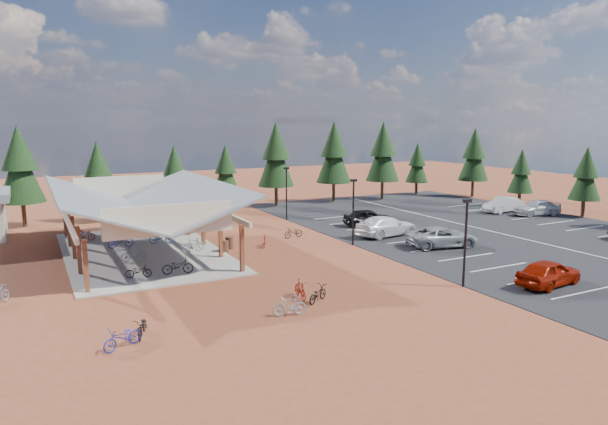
# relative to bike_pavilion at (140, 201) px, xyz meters

# --- Properties ---
(ground) EXTENTS (140.00, 140.00, 0.00)m
(ground) POSITION_rel_bike_pavilion_xyz_m (10.00, -7.00, -3.82)
(ground) COLOR brown
(ground) RESTS_ON ground
(asphalt_lot) EXTENTS (27.00, 44.00, 0.04)m
(asphalt_lot) POSITION_rel_bike_pavilion_xyz_m (28.50, -4.00, -3.80)
(asphalt_lot) COLOR black
(asphalt_lot) RESTS_ON ground
(concrete_pad) EXTENTS (10.60, 18.60, 0.10)m
(concrete_pad) POSITION_rel_bike_pavilion_xyz_m (0.00, 0.00, -3.77)
(concrete_pad) COLOR gray
(concrete_pad) RESTS_ON ground
(bike_pavilion) EXTENTS (11.65, 19.40, 4.97)m
(bike_pavilion) POSITION_rel_bike_pavilion_xyz_m (0.00, 0.00, 0.00)
(bike_pavilion) COLOR brown
(bike_pavilion) RESTS_ON concrete_pad
(lamp_post_0) EXTENTS (0.50, 0.25, 5.14)m
(lamp_post_0) POSITION_rel_bike_pavilion_xyz_m (15.00, -17.00, -0.85)
(lamp_post_0) COLOR black
(lamp_post_0) RESTS_ON ground
(lamp_post_1) EXTENTS (0.50, 0.25, 5.14)m
(lamp_post_1) POSITION_rel_bike_pavilion_xyz_m (15.00, -5.00, -0.85)
(lamp_post_1) COLOR black
(lamp_post_1) RESTS_ON ground
(lamp_post_2) EXTENTS (0.50, 0.25, 5.14)m
(lamp_post_2) POSITION_rel_bike_pavilion_xyz_m (15.00, 7.00, -0.85)
(lamp_post_2) COLOR black
(lamp_post_2) RESTS_ON ground
(trash_bin_0) EXTENTS (0.60, 0.60, 0.90)m
(trash_bin_0) POSITION_rel_bike_pavilion_xyz_m (5.33, -2.80, -3.37)
(trash_bin_0) COLOR #4B2E1A
(trash_bin_0) RESTS_ON ground
(trash_bin_1) EXTENTS (0.60, 0.60, 0.90)m
(trash_bin_1) POSITION_rel_bike_pavilion_xyz_m (6.10, -1.72, -3.37)
(trash_bin_1) COLOR #4B2E1A
(trash_bin_1) RESTS_ON ground
(pine_1) EXTENTS (3.96, 3.96, 9.22)m
(pine_1) POSITION_rel_bike_pavilion_xyz_m (-7.63, 14.91, 1.81)
(pine_1) COLOR #382314
(pine_1) RESTS_ON ground
(pine_2) EXTENTS (3.29, 3.29, 7.67)m
(pine_2) POSITION_rel_bike_pavilion_xyz_m (-1.15, 14.46, 0.86)
(pine_2) COLOR #382314
(pine_2) RESTS_ON ground
(pine_3) EXTENTS (3.06, 3.06, 7.13)m
(pine_3) POSITION_rel_bike_pavilion_xyz_m (6.15, 14.64, 0.52)
(pine_3) COLOR #382314
(pine_3) RESTS_ON ground
(pine_4) EXTENTS (3.03, 3.03, 7.06)m
(pine_4) POSITION_rel_bike_pavilion_xyz_m (11.89, 15.69, 0.48)
(pine_4) COLOR #382314
(pine_4) RESTS_ON ground
(pine_5) EXTENTS (4.04, 4.04, 9.42)m
(pine_5) POSITION_rel_bike_pavilion_xyz_m (17.71, 15.46, 1.93)
(pine_5) COLOR #382314
(pine_5) RESTS_ON ground
(pine_6) EXTENTS (4.09, 4.09, 9.53)m
(pine_6) POSITION_rel_bike_pavilion_xyz_m (25.19, 15.44, 2.00)
(pine_6) COLOR #382314
(pine_6) RESTS_ON ground
(pine_7) EXTENTS (4.06, 4.06, 9.45)m
(pine_7) POSITION_rel_bike_pavilion_xyz_m (31.51, 14.47, 1.95)
(pine_7) COLOR #382314
(pine_7) RESTS_ON ground
(pine_8) EXTENTS (2.90, 2.90, 6.75)m
(pine_8) POSITION_rel_bike_pavilion_xyz_m (37.99, 15.96, 0.29)
(pine_8) COLOR #382314
(pine_8) RESTS_ON ground
(pine_11) EXTENTS (3.02, 3.02, 7.03)m
(pine_11) POSITION_rel_bike_pavilion_xyz_m (42.38, -4.81, 0.47)
(pine_11) COLOR #382314
(pine_11) RESTS_ON ground
(pine_12) EXTENTS (2.77, 2.77, 6.46)m
(pine_12) POSITION_rel_bike_pavilion_xyz_m (42.10, 2.88, 0.12)
(pine_12) COLOR #382314
(pine_12) RESTS_ON ground
(pine_13) EXTENTS (3.72, 3.72, 8.66)m
(pine_13) POSITION_rel_bike_pavilion_xyz_m (43.02, 11.09, 1.46)
(pine_13) COLOR #382314
(pine_13) RESTS_ON ground
(bike_0) EXTENTS (1.64, 0.90, 0.82)m
(bike_0) POSITION_rel_bike_pavilion_xyz_m (-1.53, -6.85, -3.31)
(bike_0) COLOR black
(bike_0) RESTS_ON concrete_pad
(bike_1) EXTENTS (1.75, 0.71, 1.02)m
(bike_1) POSITION_rel_bike_pavilion_xyz_m (-1.08, -2.76, -3.21)
(bike_1) COLOR gray
(bike_1) RESTS_ON concrete_pad
(bike_2) EXTENTS (1.95, 0.87, 0.99)m
(bike_2) POSITION_rel_bike_pavilion_xyz_m (-1.25, 1.82, -3.23)
(bike_2) COLOR navy
(bike_2) RESTS_ON concrete_pad
(bike_3) EXTENTS (1.52, 0.59, 0.89)m
(bike_3) POSITION_rel_bike_pavilion_xyz_m (-3.36, 5.63, -3.28)
(bike_3) COLOR maroon
(bike_3) RESTS_ON concrete_pad
(bike_4) EXTENTS (1.99, 0.96, 1.00)m
(bike_4) POSITION_rel_bike_pavilion_xyz_m (0.80, -7.13, -3.22)
(bike_4) COLOR black
(bike_4) RESTS_ON concrete_pad
(bike_5) EXTENTS (1.82, 0.86, 1.06)m
(bike_5) POSITION_rel_bike_pavilion_xyz_m (3.21, -2.05, -3.20)
(bike_5) COLOR gray
(bike_5) RESTS_ON concrete_pad
(bike_6) EXTENTS (1.92, 1.03, 0.96)m
(bike_6) POSITION_rel_bike_pavilion_xyz_m (1.79, 1.87, -3.24)
(bike_6) COLOR #1B539F
(bike_6) RESTS_ON concrete_pad
(bike_7) EXTENTS (1.52, 0.68, 0.88)m
(bike_7) POSITION_rel_bike_pavilion_xyz_m (1.86, 7.80, -3.28)
(bike_7) COLOR maroon
(bike_7) RESTS_ON concrete_pad
(bike_8) EXTENTS (1.15, 1.82, 0.90)m
(bike_8) POSITION_rel_bike_pavilion_xyz_m (-3.04, -16.03, -3.37)
(bike_8) COLOR black
(bike_8) RESTS_ON ground
(bike_10) EXTENTS (1.94, 1.44, 0.97)m
(bike_10) POSITION_rel_bike_pavilion_xyz_m (-4.04, -16.96, -3.34)
(bike_10) COLOR #20259A
(bike_10) RESTS_ON ground
(bike_11) EXTENTS (0.74, 1.82, 1.06)m
(bike_11) POSITION_rel_bike_pavilion_xyz_m (5.59, -14.60, -3.29)
(bike_11) COLOR maroon
(bike_11) RESTS_ON ground
(bike_12) EXTENTS (1.79, 1.45, 0.91)m
(bike_12) POSITION_rel_bike_pavilion_xyz_m (6.15, -15.53, -3.37)
(bike_12) COLOR black
(bike_12) RESTS_ON ground
(bike_13) EXTENTS (1.78, 0.83, 1.03)m
(bike_13) POSITION_rel_bike_pavilion_xyz_m (3.94, -16.69, -3.31)
(bike_13) COLOR gray
(bike_13) RESTS_ON ground
(bike_15) EXTENTS (1.00, 1.53, 0.90)m
(bike_15) POSITION_rel_bike_pavilion_xyz_m (8.64, -2.49, -3.38)
(bike_15) COLOR maroon
(bike_15) RESTS_ON ground
(bike_16) EXTENTS (1.82, 0.88, 0.92)m
(bike_16) POSITION_rel_bike_pavilion_xyz_m (12.09, -0.48, -3.36)
(bike_16) COLOR black
(bike_16) RESTS_ON ground
(car_0) EXTENTS (4.77, 2.45, 1.55)m
(car_0) POSITION_rel_bike_pavilion_xyz_m (19.45, -19.20, -3.01)
(car_0) COLOR #8B1301
(car_0) RESTS_ON asphalt_lot
(car_2) EXTENTS (5.89, 3.61, 1.52)m
(car_2) POSITION_rel_bike_pavilion_xyz_m (20.69, -8.69, -3.02)
(car_2) COLOR gray
(car_2) RESTS_ON asphalt_lot
(car_3) EXTENTS (5.87, 2.88, 1.64)m
(car_3) POSITION_rel_bike_pavilion_xyz_m (19.28, -3.46, -2.96)
(car_3) COLOR white
(car_3) RESTS_ON asphalt_lot
(car_4) EXTENTS (4.77, 2.57, 1.54)m
(car_4) POSITION_rel_bike_pavilion_xyz_m (20.37, 0.89, -3.01)
(car_4) COLOR black
(car_4) RESTS_ON asphalt_lot
(car_8) EXTENTS (5.11, 2.78, 1.65)m
(car_8) POSITION_rel_bike_pavilion_xyz_m (38.63, -2.41, -2.96)
(car_8) COLOR #B0B4B9
(car_8) RESTS_ON asphalt_lot
(car_9) EXTENTS (4.91, 2.08, 1.58)m
(car_9) POSITION_rel_bike_pavilion_xyz_m (37.07, 0.57, -3.00)
(car_9) COLOR silver
(car_9) RESTS_ON asphalt_lot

